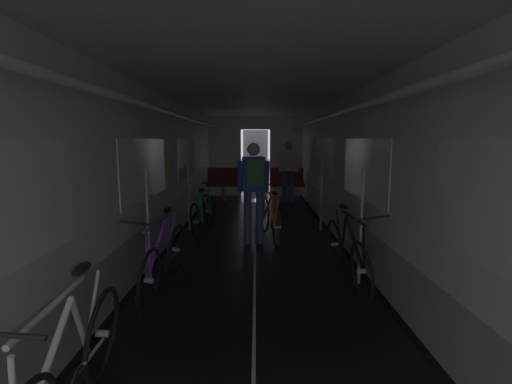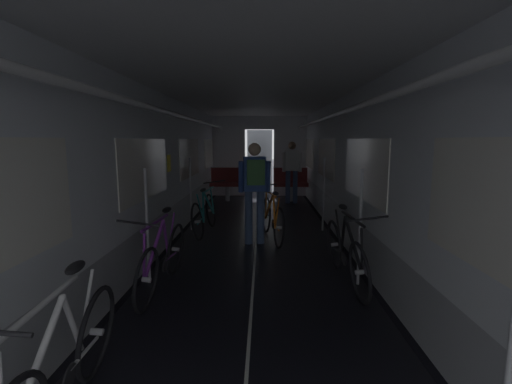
{
  "view_description": "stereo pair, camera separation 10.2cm",
  "coord_description": "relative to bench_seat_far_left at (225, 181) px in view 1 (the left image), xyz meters",
  "views": [
    {
      "loc": [
        0.02,
        -2.05,
        1.73
      ],
      "look_at": [
        0.0,
        3.85,
        0.87
      ],
      "focal_mm": 25.07,
      "sensor_mm": 36.0,
      "label": 1
    },
    {
      "loc": [
        0.12,
        -2.05,
        1.73
      ],
      "look_at": [
        0.0,
        3.85,
        0.87
      ],
      "focal_mm": 25.07,
      "sensor_mm": 36.0,
      "label": 2
    }
  ],
  "objects": [
    {
      "name": "bicycle_purple",
      "position": [
        -0.14,
        -6.19,
        -0.19
      ],
      "size": [
        0.44,
        1.69,
        0.95
      ],
      "color": "black",
      "rests_on": "ground"
    },
    {
      "name": "train_car_shell",
      "position": [
        0.9,
        -4.47,
        1.13
      ],
      "size": [
        3.14,
        12.34,
        2.57
      ],
      "color": "black",
      "rests_on": "ground"
    },
    {
      "name": "person_cyclist_aisle",
      "position": [
        0.88,
        -4.3,
        0.45
      ],
      "size": [
        0.55,
        0.41,
        1.69
      ],
      "color": "#384C75",
      "rests_on": "ground"
    },
    {
      "name": "bicycle_white",
      "position": [
        -0.17,
        -8.2,
        -0.19
      ],
      "size": [
        0.44,
        1.69,
        0.95
      ],
      "color": "black",
      "rests_on": "ground"
    },
    {
      "name": "bench_seat_far_left",
      "position": [
        0.0,
        0.0,
        0.0
      ],
      "size": [
        0.98,
        0.51,
        0.95
      ],
      "color": "gray",
      "rests_on": "ground"
    },
    {
      "name": "bicycle_teal",
      "position": [
        -0.07,
        -3.61,
        -0.19
      ],
      "size": [
        0.48,
        1.7,
        0.96
      ],
      "color": "black",
      "rests_on": "ground"
    },
    {
      "name": "bicycle_black",
      "position": [
        2.03,
        -5.94,
        -0.19
      ],
      "size": [
        0.44,
        1.69,
        0.95
      ],
      "color": "black",
      "rests_on": "ground"
    },
    {
      "name": "bicycle_orange_in_aisle",
      "position": [
        1.18,
        -4.03,
        -0.18
      ],
      "size": [
        0.54,
        1.67,
        0.94
      ],
      "color": "black",
      "rests_on": "ground"
    },
    {
      "name": "person_standing_near_bench",
      "position": [
        1.8,
        -0.38,
        0.41
      ],
      "size": [
        0.53,
        0.23,
        1.69
      ],
      "color": "#384C75",
      "rests_on": "ground"
    },
    {
      "name": "bench_seat_far_right",
      "position": [
        1.8,
        0.0,
        0.0
      ],
      "size": [
        0.98,
        0.51,
        0.95
      ],
      "color": "gray",
      "rests_on": "ground"
    }
  ]
}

